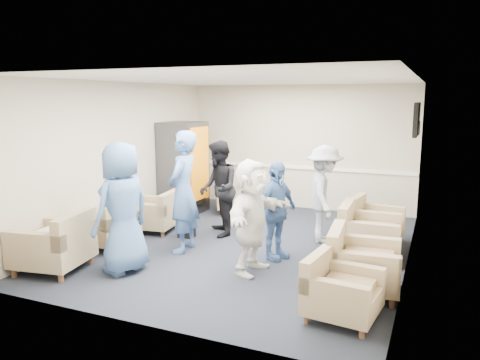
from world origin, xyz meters
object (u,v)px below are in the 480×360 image
at_px(armchair_right_midfar, 366,235).
at_px(vending_machine, 184,168).
at_px(person_front_left, 122,208).
at_px(person_back_left, 219,189).
at_px(person_mid_right, 275,211).
at_px(person_front_right, 252,216).
at_px(armchair_left_near, 57,246).
at_px(armchair_corner, 239,194).
at_px(person_back_right, 324,194).
at_px(armchair_right_far, 372,224).
at_px(armchair_left_mid, 110,228).
at_px(person_mid_left, 183,192).
at_px(armchair_right_midnear, 359,266).
at_px(armchair_right_near, 338,292).
at_px(armchair_left_far, 156,214).

bearing_deg(armchair_right_midfar, vending_machine, 68.46).
bearing_deg(person_front_left, person_back_left, -178.58).
relative_size(person_mid_right, person_front_right, 0.93).
xyz_separation_m(armchair_left_near, armchair_right_midfar, (3.92, 2.29, -0.01)).
bearing_deg(person_mid_right, vending_machine, 75.73).
bearing_deg(armchair_corner, person_back_right, 119.57).
distance_m(armchair_left_near, person_mid_right, 3.18).
bearing_deg(person_front_left, armchair_right_midfar, 136.15).
bearing_deg(armchair_corner, armchair_right_far, 130.92).
xyz_separation_m(armchair_left_mid, person_mid_left, (1.22, 0.30, 0.64)).
bearing_deg(armchair_right_midfar, armchair_corner, 54.87).
distance_m(armchair_right_midnear, person_front_right, 1.57).
xyz_separation_m(vending_machine, person_mid_left, (1.27, -2.23, -0.00)).
height_order(armchair_left_near, armchair_left_mid, armchair_left_near).
bearing_deg(armchair_right_near, person_back_right, 23.31).
distance_m(armchair_right_near, armchair_right_far, 2.96).
bearing_deg(armchair_right_far, person_mid_left, 127.66).
relative_size(vending_machine, person_front_right, 1.20).
bearing_deg(armchair_right_midfar, person_back_right, 53.51).
xyz_separation_m(armchair_left_far, armchair_right_midfar, (3.74, 0.04, 0.03)).
bearing_deg(person_front_left, person_front_right, 125.87).
distance_m(armchair_right_midnear, armchair_right_far, 2.14).
bearing_deg(armchair_corner, armchair_left_far, 39.65).
bearing_deg(person_mid_left, person_back_left, 165.50).
xyz_separation_m(armchair_left_far, person_mid_right, (2.49, -0.56, 0.43)).
bearing_deg(person_back_left, armchair_right_midnear, 28.13).
distance_m(armchair_right_far, person_back_right, 0.95).
xyz_separation_m(armchair_right_far, person_mid_right, (-1.24, -1.38, 0.42)).
relative_size(armchair_right_midnear, armchair_right_midfar, 1.03).
relative_size(armchair_left_near, person_mid_left, 0.54).
bearing_deg(armchair_left_mid, person_back_left, 140.91).
height_order(armchair_right_midnear, person_back_left, person_back_left).
bearing_deg(person_mid_left, person_front_right, 65.10).
relative_size(armchair_left_near, armchair_left_mid, 1.15).
bearing_deg(person_front_right, armchair_right_midfar, -42.56).
bearing_deg(person_mid_left, armchair_right_midfar, 100.12).
distance_m(person_mid_left, person_back_right, 2.36).
height_order(armchair_right_midnear, vending_machine, vending_machine).
xyz_separation_m(armchair_corner, person_mid_right, (1.68, -2.51, 0.37)).
distance_m(person_front_left, person_back_left, 2.16).
relative_size(vending_machine, person_mid_left, 1.00).
relative_size(armchair_left_mid, vending_machine, 0.46).
relative_size(armchair_right_midnear, armchair_corner, 0.73).
height_order(vending_machine, person_mid_left, vending_machine).
distance_m(person_front_left, person_front_right, 1.79).
height_order(armchair_left_near, armchair_right_near, armchair_left_near).
height_order(armchair_right_near, person_back_right, person_back_right).
distance_m(armchair_left_near, armchair_right_midfar, 4.54).
xyz_separation_m(vending_machine, person_mid_right, (2.73, -2.01, -0.22)).
xyz_separation_m(armchair_right_midnear, person_front_right, (-1.50, 0.11, 0.46)).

